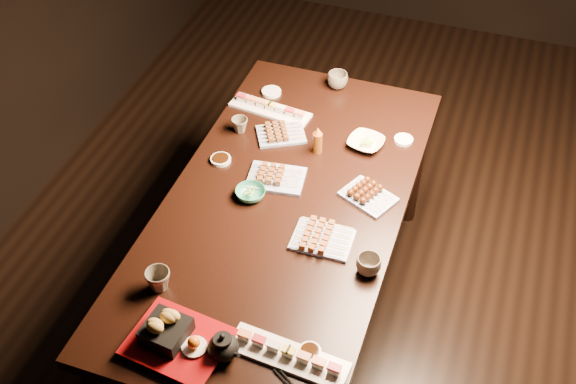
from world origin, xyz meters
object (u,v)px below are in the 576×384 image
Objects in this scene: edamame_bowl_cream at (366,143)px; dining_table at (284,267)px; sushi_platter_near at (288,353)px; teapot at (223,345)px; teacup_mid_right at (368,265)px; teacup_far_left at (240,125)px; sushi_platter_far at (270,107)px; teacup_near_left at (158,280)px; tempura_tray at (177,335)px; edamame_bowl_green at (250,194)px; yakitori_plate_left at (281,131)px; teacup_far_right at (338,80)px; yakitori_plate_right at (323,236)px; condiment_bottle at (318,140)px; yakitori_plate_center at (276,174)px.

dining_table is at bearing -115.56° from edamame_bowl_cream.
teapot is at bearing -159.78° from sushi_platter_near.
teacup_mid_right is 0.93m from teacup_far_left.
teacup_mid_right is 1.26× the size of teacup_far_left.
sushi_platter_far is 0.19m from teacup_far_left.
teacup_mid_right is (0.66, 0.30, -0.01)m from teacup_near_left.
teacup_near_left is (-0.16, 0.19, -0.02)m from tempura_tray.
edamame_bowl_green is (0.12, -0.54, -0.00)m from sushi_platter_far.
yakitori_plate_left is 2.11× the size of teacup_far_right.
teacup_near_left is at bearing -86.31° from teacup_far_left.
yakitori_plate_right is 1.50× the size of edamame_bowl_cream.
sushi_platter_far is at bearing 145.20° from condiment_bottle.
sushi_platter_near is 1.27× the size of tempura_tray.
teacup_mid_right is 0.75× the size of teapot.
teacup_mid_right is (0.54, -0.61, 0.01)m from yakitori_plate_left.
yakitori_plate_center is 1.02× the size of yakitori_plate_right.
yakitori_plate_center is 0.84m from tempura_tray.
yakitori_plate_left is 2.83× the size of teacup_far_left.
yakitori_plate_center is 0.35m from teacup_far_left.
edamame_bowl_cream is 1.17× the size of condiment_bottle.
dining_table is at bearing 122.28° from sushi_platter_far.
teacup_near_left is 0.89m from teacup_far_left.
teacup_mid_right is at bearing 75.37° from sushi_platter_near.
teacup_far_left is at bearing 131.75° from dining_table.
condiment_bottle reaches higher than sushi_platter_near.
sushi_platter_near is 1.29m from sushi_platter_far.
condiment_bottle reaches higher than teacup_far_right.
yakitori_plate_left is 0.44m from teacup_far_right.
teacup_far_left is at bearing 128.43° from teapot.
yakitori_plate_right is (0.27, -0.26, -0.00)m from yakitori_plate_center.
teacup_far_right is (0.30, 0.45, 0.00)m from teacup_far_left.
yakitori_plate_left reaches higher than sushi_platter_near.
teapot is (0.19, -1.09, 0.02)m from yakitori_plate_left.
sushi_platter_far is 1.28m from teapot.
tempura_tray is at bearing -93.15° from teacup_far_right.
teapot reaches higher than edamame_bowl_cream.
sushi_platter_near is at bearing -59.55° from edamame_bowl_green.
yakitori_plate_center reaches higher than sushi_platter_far.
yakitori_plate_center is at bearing 120.27° from sushi_platter_far.
yakitori_plate_left is 1.60× the size of condiment_bottle.
teacup_far_right is at bearing 79.52° from teacup_near_left.
edamame_bowl_green is at bearing 123.69° from teapot.
yakitori_plate_center reaches higher than sushi_platter_near.
tempura_tray is 3.27× the size of teacup_far_right.
dining_table is at bearing -47.90° from teacup_far_left.
yakitori_plate_right is 0.59m from teapot.
condiment_bottle reaches higher than yakitori_plate_left.
yakitori_plate_center reaches higher than dining_table.
teacup_near_left is (-0.02, -1.07, 0.02)m from sushi_platter_far.
teacup_near_left reaches higher than teacup_mid_right.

